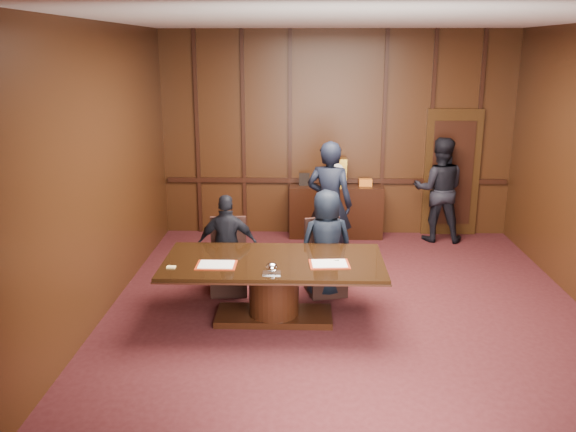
{
  "coord_description": "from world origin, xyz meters",
  "views": [
    {
      "loc": [
        -0.54,
        -6.96,
        3.18
      ],
      "look_at": [
        -0.76,
        0.76,
        1.05
      ],
      "focal_mm": 38.0,
      "sensor_mm": 36.0,
      "label": 1
    }
  ],
  "objects_px": {
    "signatory_right": "(326,243)",
    "witness_left": "(329,204)",
    "signatory_left": "(228,245)",
    "sideboard": "(336,209)",
    "witness_right": "(439,190)",
    "conference_table": "(274,280)"
  },
  "relations": [
    {
      "from": "signatory_left",
      "to": "conference_table",
      "type": "bearing_deg",
      "value": 128.33
    },
    {
      "from": "sideboard",
      "to": "witness_right",
      "type": "bearing_deg",
      "value": -5.31
    },
    {
      "from": "sideboard",
      "to": "signatory_left",
      "type": "xyz_separation_m",
      "value": [
        -1.55,
        -2.62,
        0.19
      ]
    },
    {
      "from": "conference_table",
      "to": "signatory_right",
      "type": "height_order",
      "value": "signatory_right"
    },
    {
      "from": "signatory_left",
      "to": "witness_left",
      "type": "distance_m",
      "value": 1.83
    },
    {
      "from": "conference_table",
      "to": "witness_right",
      "type": "distance_m",
      "value": 4.2
    },
    {
      "from": "sideboard",
      "to": "signatory_right",
      "type": "xyz_separation_m",
      "value": [
        -0.25,
        -2.62,
        0.23
      ]
    },
    {
      "from": "conference_table",
      "to": "witness_right",
      "type": "xyz_separation_m",
      "value": [
        2.62,
        3.26,
        0.37
      ]
    },
    {
      "from": "conference_table",
      "to": "witness_right",
      "type": "relative_size",
      "value": 1.48
    },
    {
      "from": "conference_table",
      "to": "signatory_left",
      "type": "height_order",
      "value": "signatory_left"
    },
    {
      "from": "sideboard",
      "to": "conference_table",
      "type": "distance_m",
      "value": 3.54
    },
    {
      "from": "signatory_right",
      "to": "witness_right",
      "type": "relative_size",
      "value": 0.81
    },
    {
      "from": "witness_left",
      "to": "signatory_left",
      "type": "bearing_deg",
      "value": 57.38
    },
    {
      "from": "signatory_left",
      "to": "witness_right",
      "type": "height_order",
      "value": "witness_right"
    },
    {
      "from": "signatory_left",
      "to": "signatory_right",
      "type": "relative_size",
      "value": 0.95
    },
    {
      "from": "conference_table",
      "to": "signatory_left",
      "type": "relative_size",
      "value": 1.93
    },
    {
      "from": "conference_table",
      "to": "signatory_left",
      "type": "bearing_deg",
      "value": 129.09
    },
    {
      "from": "signatory_left",
      "to": "signatory_right",
      "type": "xyz_separation_m",
      "value": [
        1.3,
        0.0,
        0.04
      ]
    },
    {
      "from": "signatory_right",
      "to": "witness_left",
      "type": "relative_size",
      "value": 0.76
    },
    {
      "from": "signatory_left",
      "to": "witness_right",
      "type": "relative_size",
      "value": 0.77
    },
    {
      "from": "signatory_right",
      "to": "witness_right",
      "type": "distance_m",
      "value": 3.16
    },
    {
      "from": "signatory_right",
      "to": "witness_left",
      "type": "xyz_separation_m",
      "value": [
        0.08,
        1.18,
        0.23
      ]
    }
  ]
}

